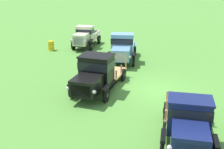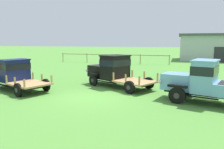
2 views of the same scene
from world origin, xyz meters
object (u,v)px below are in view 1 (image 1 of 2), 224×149
at_px(vintage_truck_far_side, 122,47).
at_px(vintage_truck_midrow_center, 95,74).
at_px(vintage_truck_second_in_line, 189,123).
at_px(oil_drum_beside_row, 51,46).
at_px(vintage_truck_back_of_row, 86,36).

bearing_deg(vintage_truck_far_side, vintage_truck_midrow_center, 154.22).
relative_size(vintage_truck_second_in_line, vintage_truck_midrow_center, 0.92).
xyz_separation_m(vintage_truck_midrow_center, vintage_truck_far_side, (6.05, -2.92, -0.06)).
xyz_separation_m(vintage_truck_second_in_line, oil_drum_beside_row, (16.59, 5.83, -0.63)).
bearing_deg(vintage_truck_midrow_center, vintage_truck_back_of_row, -2.36).
height_order(vintage_truck_far_side, vintage_truck_back_of_row, vintage_truck_far_side).
distance_m(vintage_truck_midrow_center, vintage_truck_far_side, 6.72).
relative_size(vintage_truck_second_in_line, vintage_truck_back_of_row, 1.08).
xyz_separation_m(vintage_truck_midrow_center, vintage_truck_back_of_row, (11.16, -0.46, -0.12)).
distance_m(vintage_truck_midrow_center, vintage_truck_back_of_row, 11.17).
height_order(vintage_truck_midrow_center, vintage_truck_far_side, vintage_truck_far_side).
bearing_deg(vintage_truck_far_side, vintage_truck_back_of_row, 25.75).
height_order(vintage_truck_second_in_line, oil_drum_beside_row, vintage_truck_second_in_line).
bearing_deg(vintage_truck_back_of_row, vintage_truck_far_side, -154.25).
height_order(vintage_truck_second_in_line, vintage_truck_midrow_center, vintage_truck_midrow_center).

